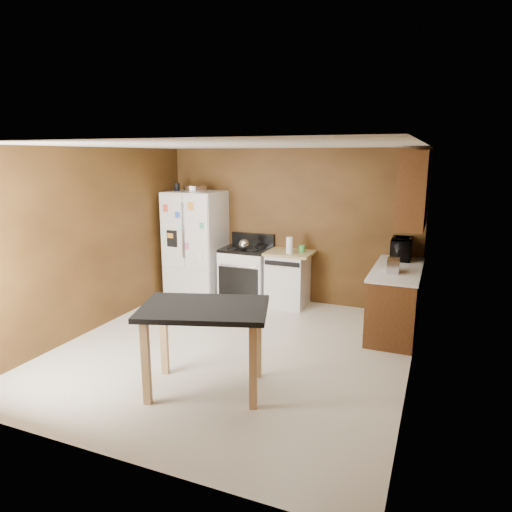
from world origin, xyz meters
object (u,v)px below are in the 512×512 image
Objects in this scene: microwave at (402,249)px; island at (204,319)px; pen_cup at (177,187)px; kettle at (244,244)px; refrigerator at (196,244)px; green_canister at (302,249)px; toaster at (393,265)px; dishwasher at (288,278)px; roasting_pan at (195,189)px; paper_towel at (290,245)px; gas_range at (246,274)px.

island is (-1.63, -3.03, -0.27)m from microwave.
kettle is at bearing -2.30° from pen_cup.
green_canister is at bearing 3.98° from refrigerator.
microwave is (0.03, 0.86, 0.05)m from toaster.
pen_cup reaches higher than toaster.
kettle is 0.10× the size of refrigerator.
refrigerator is at bearing -177.01° from dishwasher.
roasting_pan is 1.51× the size of paper_towel.
roasting_pan reaches higher than refrigerator.
microwave is at bearing 3.17° from roasting_pan.
gas_range is 0.72m from dishwasher.
microwave reaches higher than island.
toaster is (3.30, -0.67, -0.86)m from roasting_pan.
toaster is at bearing -11.45° from refrigerator.
paper_towel is 0.58m from dishwasher.
microwave is 0.36× the size of island.
roasting_pan is 2.04m from green_canister.
pen_cup is 1.21× the size of green_canister.
green_canister is at bearing 87.64° from island.
kettle is 2.42m from microwave.
paper_towel is 0.97m from gas_range.
paper_towel reaches higher than green_canister.
kettle is 0.70× the size of toaster.
island is (0.78, -2.75, -0.21)m from kettle.
paper_towel is at bearing 0.13° from pen_cup.
island is at bearing -130.18° from toaster.
pen_cup is at bearing -175.32° from green_canister.
island reaches higher than dishwasher.
toaster is at bearing -28.43° from green_canister.
island is (0.02, -2.80, -0.24)m from paper_towel.
green_canister is 0.54m from dishwasher.
roasting_pan is at bearing -176.01° from green_canister.
green_canister is 0.08× the size of island.
paper_towel is at bearing -7.56° from gas_range.
green_canister is at bearing 3.99° from roasting_pan.
roasting_pan is at bearing 92.83° from microwave.
gas_range is (-0.78, 0.10, -0.56)m from paper_towel.
pen_cup reaches higher than island.
island is (0.09, -2.93, 0.32)m from dishwasher.
pen_cup is at bearing -179.87° from paper_towel.
green_canister is 1.05m from gas_range.
toaster is 3.38m from refrigerator.
roasting_pan reaches higher than dishwasher.
pen_cup is 3.78m from toaster.
kettle is 0.93m from green_canister.
kettle reaches higher than green_canister.
refrigerator is (-1.84, -0.13, -0.04)m from green_canister.
toaster reaches higher than island.
roasting_pan is 1.65m from gas_range.
refrigerator is 3.33m from island.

